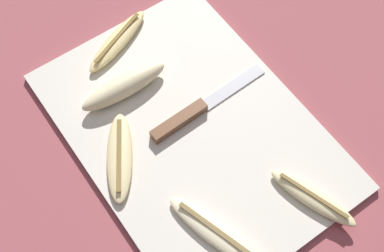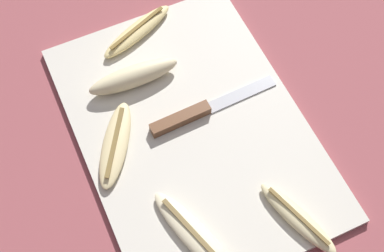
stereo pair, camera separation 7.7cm
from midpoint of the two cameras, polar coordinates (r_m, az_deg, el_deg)
The scene contains 8 objects.
ground_plane at distance 0.91m, azimuth 2.42°, elevation -0.85°, with size 4.00×4.00×0.00m, color #93474C.
cutting_board at distance 0.90m, azimuth 2.44°, elevation -0.68°, with size 0.52×0.37×0.01m.
knife at distance 0.90m, azimuth 2.41°, elevation 1.05°, with size 0.03×0.24×0.02m.
banana_golden_short at distance 1.00m, azimuth -3.64°, elevation 9.90°, with size 0.09×0.16×0.02m.
banana_ripe_center at distance 0.88m, azimuth -5.71°, elevation -2.17°, with size 0.16×0.12×0.02m.
banana_cream_curved at distance 0.93m, azimuth -3.90°, elevation 5.12°, with size 0.04×0.16×0.04m.
banana_bright_far at distance 0.82m, azimuth 3.28°, elevation -12.05°, with size 0.19×0.10×0.02m.
banana_soft_right at distance 0.85m, azimuth 13.79°, elevation -9.73°, with size 0.15×0.08×0.02m.
Camera 2 is at (0.38, -0.17, 0.81)m, focal length 50.00 mm.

